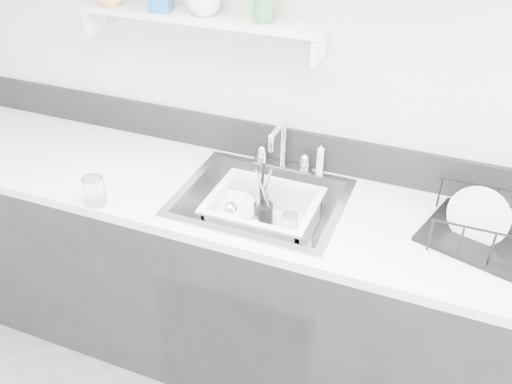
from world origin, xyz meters
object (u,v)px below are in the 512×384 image
at_px(wash_tub, 263,216).
at_px(dish_rack, 493,225).
at_px(counter_run, 260,286).
at_px(sink, 261,217).

distance_m(wash_tub, dish_rack, 0.84).
bearing_deg(counter_run, dish_rack, 2.96).
bearing_deg(sink, counter_run, 0.00).
height_order(counter_run, wash_tub, counter_run).
xyz_separation_m(sink, dish_rack, (0.83, 0.04, 0.16)).
bearing_deg(sink, wash_tub, 30.91).
height_order(wash_tub, dish_rack, dish_rack).
height_order(sink, wash_tub, sink).
height_order(sink, dish_rack, dish_rack).
xyz_separation_m(wash_tub, dish_rack, (0.82, 0.04, 0.16)).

